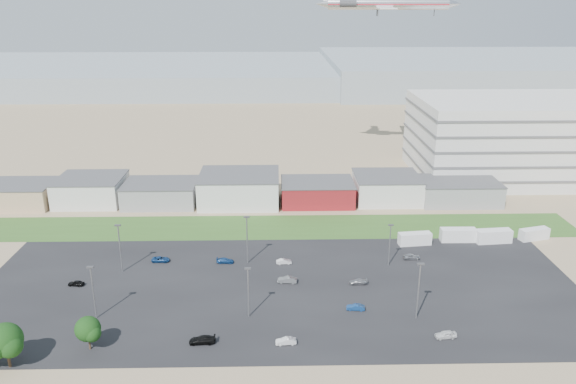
{
  "coord_description": "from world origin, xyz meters",
  "views": [
    {
      "loc": [
        4.51,
        -79.42,
        54.63
      ],
      "look_at": [
        6.7,
        22.0,
        19.7
      ],
      "focal_mm": 35.0,
      "sensor_mm": 36.0,
      "label": 1
    }
  ],
  "objects_px": {
    "parked_car_2": "(446,334)",
    "parked_car_13": "(286,341)",
    "parked_car_1": "(356,307)",
    "parked_car_8": "(412,257)",
    "airliner": "(388,4)",
    "parked_car_6": "(225,261)",
    "box_trailer_a": "(415,239)",
    "parked_car_7": "(287,280)",
    "parked_car_3": "(202,340)",
    "parked_car_5": "(76,283)",
    "parked_car_9": "(161,259)",
    "parked_car_12": "(358,282)",
    "parked_car_11": "(284,261)"
  },
  "relations": [
    {
      "from": "parked_car_2",
      "to": "parked_car_13",
      "type": "relative_size",
      "value": 1.07
    },
    {
      "from": "parked_car_1",
      "to": "parked_car_8",
      "type": "distance_m",
      "value": 26.13
    },
    {
      "from": "airliner",
      "to": "parked_car_6",
      "type": "bearing_deg",
      "value": -115.82
    },
    {
      "from": "box_trailer_a",
      "to": "parked_car_7",
      "type": "height_order",
      "value": "box_trailer_a"
    },
    {
      "from": "box_trailer_a",
      "to": "parked_car_8",
      "type": "height_order",
      "value": "box_trailer_a"
    },
    {
      "from": "parked_car_3",
      "to": "parked_car_8",
      "type": "distance_m",
      "value": 52.7
    },
    {
      "from": "parked_car_6",
      "to": "parked_car_5",
      "type": "bearing_deg",
      "value": 110.93
    },
    {
      "from": "parked_car_7",
      "to": "parked_car_13",
      "type": "height_order",
      "value": "parked_car_7"
    },
    {
      "from": "parked_car_2",
      "to": "parked_car_9",
      "type": "relative_size",
      "value": 0.94
    },
    {
      "from": "parked_car_5",
      "to": "parked_car_3",
      "type": "bearing_deg",
      "value": 61.11
    },
    {
      "from": "parked_car_1",
      "to": "parked_car_12",
      "type": "distance_m",
      "value": 10.15
    },
    {
      "from": "parked_car_1",
      "to": "parked_car_11",
      "type": "relative_size",
      "value": 1.02
    },
    {
      "from": "parked_car_11",
      "to": "parked_car_6",
      "type": "bearing_deg",
      "value": 81.61
    },
    {
      "from": "airliner",
      "to": "parked_car_12",
      "type": "distance_m",
      "value": 103.73
    },
    {
      "from": "airliner",
      "to": "parked_car_7",
      "type": "xyz_separation_m",
      "value": [
        -33.92,
        -86.26,
        -52.61
      ]
    },
    {
      "from": "parked_car_7",
      "to": "parked_car_8",
      "type": "height_order",
      "value": "parked_car_7"
    },
    {
      "from": "box_trailer_a",
      "to": "parked_car_11",
      "type": "height_order",
      "value": "box_trailer_a"
    },
    {
      "from": "airliner",
      "to": "parked_car_13",
      "type": "xyz_separation_m",
      "value": [
        -34.59,
        -107.77,
        -52.69
      ]
    },
    {
      "from": "parked_car_8",
      "to": "parked_car_3",
      "type": "bearing_deg",
      "value": 122.73
    },
    {
      "from": "parked_car_1",
      "to": "parked_car_6",
      "type": "distance_m",
      "value": 32.83
    },
    {
      "from": "parked_car_9",
      "to": "parked_car_3",
      "type": "bearing_deg",
      "value": -156.15
    },
    {
      "from": "airliner",
      "to": "parked_car_9",
      "type": "xyz_separation_m",
      "value": [
        -61.56,
        -76.01,
        -52.72
      ]
    },
    {
      "from": "parked_car_6",
      "to": "box_trailer_a",
      "type": "bearing_deg",
      "value": -76.02
    },
    {
      "from": "parked_car_2",
      "to": "parked_car_8",
      "type": "bearing_deg",
      "value": 171.33
    },
    {
      "from": "parked_car_9",
      "to": "parked_car_8",
      "type": "bearing_deg",
      "value": -88.67
    },
    {
      "from": "parked_car_2",
      "to": "parked_car_12",
      "type": "distance_m",
      "value": 22.89
    },
    {
      "from": "parked_car_13",
      "to": "parked_car_2",
      "type": "bearing_deg",
      "value": 88.47
    },
    {
      "from": "airliner",
      "to": "parked_car_8",
      "type": "xyz_separation_m",
      "value": [
        -6.15,
        -75.98,
        -52.63
      ]
    },
    {
      "from": "parked_car_1",
      "to": "parked_car_13",
      "type": "height_order",
      "value": "parked_car_13"
    },
    {
      "from": "parked_car_11",
      "to": "parked_car_7",
      "type": "bearing_deg",
      "value": 178.7
    },
    {
      "from": "parked_car_5",
      "to": "parked_car_8",
      "type": "height_order",
      "value": "parked_car_8"
    },
    {
      "from": "parked_car_5",
      "to": "parked_car_9",
      "type": "height_order",
      "value": "parked_car_9"
    },
    {
      "from": "parked_car_2",
      "to": "parked_car_3",
      "type": "xyz_separation_m",
      "value": [
        -41.25,
        -0.7,
        0.01
      ]
    },
    {
      "from": "parked_car_7",
      "to": "parked_car_6",
      "type": "bearing_deg",
      "value": -116.98
    },
    {
      "from": "parked_car_5",
      "to": "parked_car_11",
      "type": "height_order",
      "value": "parked_car_11"
    },
    {
      "from": "parked_car_6",
      "to": "parked_car_7",
      "type": "bearing_deg",
      "value": -122.33
    },
    {
      "from": "airliner",
      "to": "parked_car_12",
      "type": "bearing_deg",
      "value": -96.88
    },
    {
      "from": "parked_car_7",
      "to": "parked_car_9",
      "type": "distance_m",
      "value": 29.48
    },
    {
      "from": "box_trailer_a",
      "to": "parked_car_3",
      "type": "relative_size",
      "value": 1.73
    },
    {
      "from": "parked_car_11",
      "to": "parked_car_1",
      "type": "bearing_deg",
      "value": -151.25
    },
    {
      "from": "parked_car_9",
      "to": "parked_car_13",
      "type": "distance_m",
      "value": 41.67
    },
    {
      "from": "parked_car_5",
      "to": "parked_car_6",
      "type": "xyz_separation_m",
      "value": [
        29.14,
        9.69,
        0.0
      ]
    },
    {
      "from": "airliner",
      "to": "parked_car_2",
      "type": "height_order",
      "value": "airliner"
    },
    {
      "from": "parked_car_2",
      "to": "parked_car_3",
      "type": "relative_size",
      "value": 0.84
    },
    {
      "from": "parked_car_5",
      "to": "parked_car_2",
      "type": "bearing_deg",
      "value": 81.52
    },
    {
      "from": "parked_car_3",
      "to": "parked_car_6",
      "type": "height_order",
      "value": "parked_car_3"
    },
    {
      "from": "parked_car_3",
      "to": "parked_car_1",
      "type": "bearing_deg",
      "value": 108.2
    },
    {
      "from": "parked_car_6",
      "to": "parked_car_1",
      "type": "bearing_deg",
      "value": -125.49
    },
    {
      "from": "parked_car_5",
      "to": "parked_car_7",
      "type": "bearing_deg",
      "value": 98.05
    },
    {
      "from": "airliner",
      "to": "parked_car_3",
      "type": "height_order",
      "value": "airliner"
    }
  ]
}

